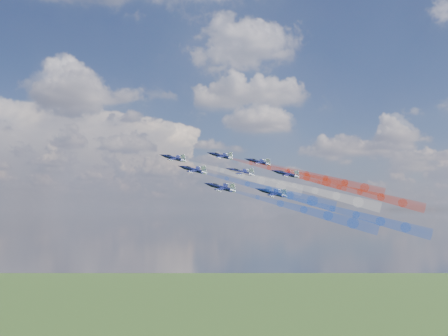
{
  "coord_description": "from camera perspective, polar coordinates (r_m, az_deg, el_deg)",
  "views": [
    {
      "loc": [
        -32.84,
        -184.17,
        131.11
      ],
      "look_at": [
        -17.07,
        -17.69,
        145.53
      ],
      "focal_mm": 38.77,
      "sensor_mm": 36.0,
      "label": 1
    }
  ],
  "objects": [
    {
      "name": "trail_inner_right",
      "position": [
        174.33,
        7.53,
        -0.5
      ],
      "size": [
        39.79,
        20.0,
        15.32
      ],
      "primitive_type": null,
      "rotation": [
        0.27,
        -0.28,
        1.1
      ],
      "color": "red"
    },
    {
      "name": "jet_rear_right",
      "position": [
        173.5,
        7.36,
        -0.7
      ],
      "size": [
        13.83,
        12.5,
        7.91
      ],
      "primitive_type": null,
      "rotation": [
        0.27,
        -0.28,
        1.1
      ],
      "color": "black"
    },
    {
      "name": "jet_outer_right",
      "position": [
        185.05,
        4.09,
        0.72
      ],
      "size": [
        13.83,
        12.5,
        7.91
      ],
      "primitive_type": null,
      "rotation": [
        0.27,
        -0.28,
        1.1
      ],
      "color": "black"
    },
    {
      "name": "trail_inner_left",
      "position": [
        151.79,
        5.25,
        -2.51
      ],
      "size": [
        39.79,
        20.0,
        15.32
      ],
      "primitive_type": null,
      "rotation": [
        0.27,
        -0.28,
        1.1
      ],
      "color": "blue"
    },
    {
      "name": "jet_rear_left",
      "position": [
        151.45,
        5.73,
        -2.94
      ],
      "size": [
        13.83,
        12.5,
        7.91
      ],
      "primitive_type": null,
      "rotation": [
        0.27,
        -0.28,
        1.1
      ],
      "color": "black"
    },
    {
      "name": "trail_outer_right",
      "position": [
        180.58,
        11.88,
        -1.19
      ],
      "size": [
        39.79,
        20.0,
        15.32
      ],
      "primitive_type": null,
      "rotation": [
        0.27,
        -0.28,
        1.1
      ],
      "color": "red"
    },
    {
      "name": "jet_outer_left",
      "position": [
        147.21,
        -0.37,
        -2.31
      ],
      "size": [
        13.83,
        12.5,
        7.91
      ],
      "primitive_type": null,
      "rotation": [
        0.27,
        -0.28,
        1.1
      ],
      "color": "black"
    },
    {
      "name": "trail_rear_left",
      "position": [
        148.51,
        15.32,
        -5.34
      ],
      "size": [
        39.79,
        20.0,
        15.32
      ],
      "primitive_type": null,
      "rotation": [
        0.27,
        -0.28,
        1.1
      ],
      "color": "blue"
    },
    {
      "name": "trail_lead",
      "position": [
        164.65,
        2.07,
        -0.88
      ],
      "size": [
        39.79,
        20.0,
        15.32
      ],
      "primitive_type": null,
      "rotation": [
        0.27,
        -0.28,
        1.1
      ],
      "color": "white"
    },
    {
      "name": "trail_center_third",
      "position": [
        161.27,
        10.68,
        -2.66
      ],
      "size": [
        39.79,
        20.0,
        15.32
      ],
      "primitive_type": null,
      "rotation": [
        0.27,
        -0.28,
        1.1
      ],
      "color": "white"
    },
    {
      "name": "jet_center_third",
      "position": [
        166.3,
        2.02,
        -0.49
      ],
      "size": [
        13.83,
        12.5,
        7.91
      ],
      "primitive_type": null,
      "rotation": [
        0.27,
        -0.28,
        1.1
      ],
      "color": "black"
    },
    {
      "name": "trail_outer_left",
      "position": [
        141.6,
        9.4,
        -4.86
      ],
      "size": [
        39.79,
        20.0,
        15.32
      ],
      "primitive_type": null,
      "rotation": [
        0.27,
        -0.28,
        1.1
      ],
      "color": "blue"
    },
    {
      "name": "trail_rear_right",
      "position": [
        170.74,
        15.72,
        -2.75
      ],
      "size": [
        39.79,
        20.0,
        15.32
      ],
      "primitive_type": null,
      "rotation": [
        0.27,
        -0.28,
        1.1
      ],
      "color": "red"
    },
    {
      "name": "jet_inner_right",
      "position": [
        180.77,
        -0.36,
        1.44
      ],
      "size": [
        13.83,
        12.5,
        7.91
      ],
      "primitive_type": null,
      "rotation": [
        0.27,
        -0.28,
        1.1
      ],
      "color": "black"
    },
    {
      "name": "jet_inner_left",
      "position": [
        159.22,
        -3.64,
        -0.21
      ],
      "size": [
        13.83,
        12.5,
        7.91
      ],
      "primitive_type": null,
      "rotation": [
        0.27,
        -0.28,
        1.1
      ],
      "color": "black"
    },
    {
      "name": "jet_lead",
      "position": [
        173.39,
        -5.97,
        1.17
      ],
      "size": [
        13.83,
        12.5,
        7.91
      ],
      "primitive_type": null,
      "rotation": [
        0.27,
        -0.28,
        1.1
      ],
      "color": "black"
    }
  ]
}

